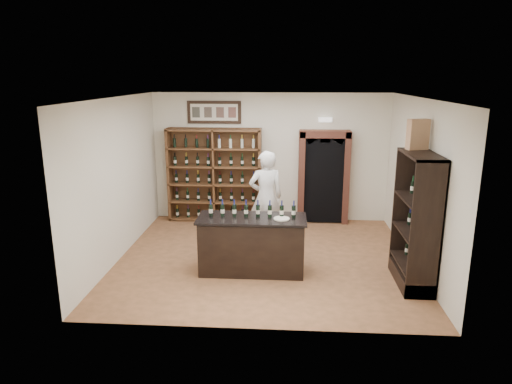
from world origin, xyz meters
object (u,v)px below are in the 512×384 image
side_cabinet (416,241)px  wine_crate (418,134)px  wine_shelf (215,175)px  tasting_counter (252,245)px  counter_bottle_0 (211,210)px  shopkeeper (266,197)px

side_cabinet → wine_crate: bearing=91.7°
wine_shelf → side_cabinet: 5.02m
wine_shelf → tasting_counter: size_ratio=1.17×
counter_bottle_0 → shopkeeper: size_ratio=0.16×
tasting_counter → shopkeeper: shopkeeper is taller
wine_shelf → shopkeeper: size_ratio=1.14×
wine_shelf → tasting_counter: bearing=-69.4°
tasting_counter → side_cabinet: size_ratio=0.85×
tasting_counter → side_cabinet: side_cabinet is taller
counter_bottle_0 → wine_crate: 3.69m
side_cabinet → shopkeeper: size_ratio=1.14×
tasting_counter → counter_bottle_0: bearing=176.0°
shopkeeper → counter_bottle_0: bearing=42.6°
wine_shelf → side_cabinet: size_ratio=1.00×
tasting_counter → counter_bottle_0: counter_bottle_0 is taller
tasting_counter → wine_crate: bearing=2.0°
wine_shelf → tasting_counter: (1.10, -2.93, -0.61)m
tasting_counter → wine_crate: size_ratio=3.79×
wine_crate → shopkeeper: bearing=133.3°
side_cabinet → wine_crate: wine_crate is taller
side_cabinet → counter_bottle_0: bearing=174.2°
wine_crate → wine_shelf: bearing=125.6°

